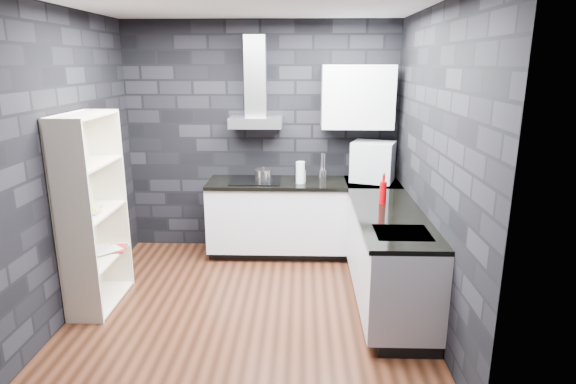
{
  "coord_description": "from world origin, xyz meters",
  "views": [
    {
      "loc": [
        0.49,
        -4.08,
        2.23
      ],
      "look_at": [
        0.35,
        0.45,
        1.0
      ],
      "focal_mm": 30.0,
      "sensor_mm": 36.0,
      "label": 1
    }
  ],
  "objects_px": {
    "appliance_garage": "(373,162)",
    "bookshelf": "(93,213)",
    "utensil_crock": "(323,175)",
    "pot": "(263,176)",
    "fruit_bowl": "(90,211)",
    "storage_jar": "(302,177)",
    "red_bottle": "(383,193)",
    "glass_vase": "(300,173)"
  },
  "relations": [
    {
      "from": "pot",
      "to": "appliance_garage",
      "type": "relative_size",
      "value": 0.43
    },
    {
      "from": "pot",
      "to": "glass_vase",
      "type": "relative_size",
      "value": 0.8
    },
    {
      "from": "appliance_garage",
      "to": "bookshelf",
      "type": "height_order",
      "value": "bookshelf"
    },
    {
      "from": "bookshelf",
      "to": "fruit_bowl",
      "type": "relative_size",
      "value": 7.53
    },
    {
      "from": "utensil_crock",
      "to": "appliance_garage",
      "type": "bearing_deg",
      "value": -0.7
    },
    {
      "from": "appliance_garage",
      "to": "fruit_bowl",
      "type": "height_order",
      "value": "appliance_garage"
    },
    {
      "from": "storage_jar",
      "to": "utensil_crock",
      "type": "distance_m",
      "value": 0.25
    },
    {
      "from": "glass_vase",
      "to": "fruit_bowl",
      "type": "height_order",
      "value": "glass_vase"
    },
    {
      "from": "bookshelf",
      "to": "red_bottle",
      "type": "bearing_deg",
      "value": 2.53
    },
    {
      "from": "glass_vase",
      "to": "storage_jar",
      "type": "bearing_deg",
      "value": 77.51
    },
    {
      "from": "appliance_garage",
      "to": "red_bottle",
      "type": "bearing_deg",
      "value": -72.53
    },
    {
      "from": "bookshelf",
      "to": "fruit_bowl",
      "type": "bearing_deg",
      "value": -95.07
    },
    {
      "from": "appliance_garage",
      "to": "glass_vase",
      "type": "bearing_deg",
      "value": -152.1
    },
    {
      "from": "red_bottle",
      "to": "bookshelf",
      "type": "bearing_deg",
      "value": -172.39
    },
    {
      "from": "pot",
      "to": "red_bottle",
      "type": "bearing_deg",
      "value": -35.4
    },
    {
      "from": "storage_jar",
      "to": "bookshelf",
      "type": "xyz_separation_m",
      "value": [
        -1.9,
        -1.23,
        -0.06
      ]
    },
    {
      "from": "storage_jar",
      "to": "fruit_bowl",
      "type": "bearing_deg",
      "value": -145.86
    },
    {
      "from": "red_bottle",
      "to": "fruit_bowl",
      "type": "relative_size",
      "value": 0.94
    },
    {
      "from": "utensil_crock",
      "to": "appliance_garage",
      "type": "relative_size",
      "value": 0.27
    },
    {
      "from": "appliance_garage",
      "to": "fruit_bowl",
      "type": "xyz_separation_m",
      "value": [
        -2.71,
        -1.35,
        -0.19
      ]
    },
    {
      "from": "red_bottle",
      "to": "fruit_bowl",
      "type": "height_order",
      "value": "red_bottle"
    },
    {
      "from": "fruit_bowl",
      "to": "bookshelf",
      "type": "bearing_deg",
      "value": 90.0
    },
    {
      "from": "fruit_bowl",
      "to": "utensil_crock",
      "type": "bearing_deg",
      "value": 32.34
    },
    {
      "from": "pot",
      "to": "storage_jar",
      "type": "relative_size",
      "value": 1.69
    },
    {
      "from": "pot",
      "to": "fruit_bowl",
      "type": "relative_size",
      "value": 0.82
    },
    {
      "from": "storage_jar",
      "to": "bookshelf",
      "type": "height_order",
      "value": "bookshelf"
    },
    {
      "from": "utensil_crock",
      "to": "fruit_bowl",
      "type": "relative_size",
      "value": 0.52
    },
    {
      "from": "utensil_crock",
      "to": "bookshelf",
      "type": "distance_m",
      "value": 2.51
    },
    {
      "from": "red_bottle",
      "to": "bookshelf",
      "type": "distance_m",
      "value": 2.71
    },
    {
      "from": "glass_vase",
      "to": "bookshelf",
      "type": "distance_m",
      "value": 2.22
    },
    {
      "from": "red_bottle",
      "to": "appliance_garage",
      "type": "bearing_deg",
      "value": 88.3
    },
    {
      "from": "appliance_garage",
      "to": "fruit_bowl",
      "type": "relative_size",
      "value": 1.92
    },
    {
      "from": "appliance_garage",
      "to": "red_bottle",
      "type": "distance_m",
      "value": 0.94
    },
    {
      "from": "storage_jar",
      "to": "red_bottle",
      "type": "xyz_separation_m",
      "value": [
        0.79,
        -0.87,
        0.05
      ]
    },
    {
      "from": "bookshelf",
      "to": "fruit_bowl",
      "type": "xyz_separation_m",
      "value": [
        0.0,
        -0.06,
        0.04
      ]
    },
    {
      "from": "storage_jar",
      "to": "utensil_crock",
      "type": "xyz_separation_m",
      "value": [
        0.24,
        0.07,
        0.0
      ]
    },
    {
      "from": "pot",
      "to": "storage_jar",
      "type": "height_order",
      "value": "pot"
    },
    {
      "from": "storage_jar",
      "to": "appliance_garage",
      "type": "relative_size",
      "value": 0.25
    },
    {
      "from": "storage_jar",
      "to": "utensil_crock",
      "type": "bearing_deg",
      "value": 15.7
    },
    {
      "from": "pot",
      "to": "glass_vase",
      "type": "bearing_deg",
      "value": -8.56
    },
    {
      "from": "pot",
      "to": "fruit_bowl",
      "type": "bearing_deg",
      "value": -138.68
    },
    {
      "from": "red_bottle",
      "to": "fruit_bowl",
      "type": "bearing_deg",
      "value": -171.2
    }
  ]
}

